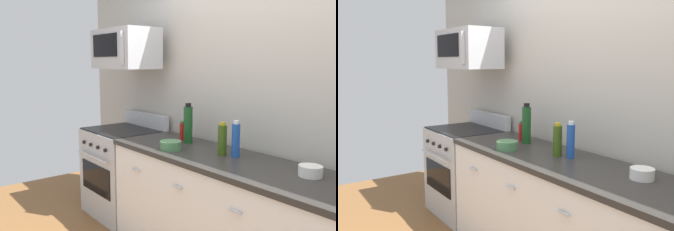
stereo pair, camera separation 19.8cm
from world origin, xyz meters
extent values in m
cube|color=#B7B2A8|center=(0.00, 0.41, 1.35)|extent=(5.47, 0.10, 2.70)
cube|color=white|center=(0.00, 0.00, 0.44)|extent=(2.35, 0.62, 0.88)
cube|color=#2D2B28|center=(0.00, 0.00, 0.90)|extent=(2.38, 0.65, 0.04)
cylinder|color=silver|center=(-0.82, -0.32, 0.72)|extent=(0.10, 0.02, 0.02)
cylinder|color=silver|center=(-0.27, -0.32, 0.72)|extent=(0.10, 0.02, 0.02)
cylinder|color=silver|center=(0.27, -0.32, 0.72)|extent=(0.10, 0.02, 0.02)
cube|color=#B7BABF|center=(-1.56, 0.00, 0.46)|extent=(0.76, 0.64, 0.91)
cube|color=black|center=(-1.56, -0.32, 0.45)|extent=(0.58, 0.01, 0.30)
cylinder|color=#B7BABF|center=(-1.56, -0.35, 0.68)|extent=(0.61, 0.02, 0.02)
cube|color=#B7BABF|center=(-1.56, 0.29, 0.99)|extent=(0.76, 0.06, 0.16)
cube|color=black|center=(-1.56, 0.00, 0.92)|extent=(0.73, 0.61, 0.01)
cylinder|color=black|center=(-1.79, -0.33, 0.79)|extent=(0.04, 0.02, 0.04)
cylinder|color=black|center=(-1.64, -0.33, 0.79)|extent=(0.04, 0.02, 0.04)
cylinder|color=black|center=(-1.49, -0.33, 0.79)|extent=(0.04, 0.02, 0.04)
cylinder|color=black|center=(-1.33, -0.33, 0.79)|extent=(0.04, 0.02, 0.04)
cube|color=#B7BABF|center=(-1.56, 0.05, 1.75)|extent=(0.74, 0.40, 0.40)
cube|color=black|center=(-1.62, -0.15, 1.78)|extent=(0.48, 0.01, 0.22)
cube|color=#B7BABF|center=(-1.26, -0.17, 1.75)|extent=(0.02, 0.04, 0.30)
cylinder|color=#B21914|center=(-0.77, 0.15, 1.00)|extent=(0.05, 0.05, 0.16)
cylinder|color=#19721E|center=(-0.77, 0.15, 1.09)|extent=(0.03, 0.03, 0.02)
cylinder|color=#385114|center=(-0.19, 0.04, 1.03)|extent=(0.07, 0.07, 0.23)
cylinder|color=#B29919|center=(-0.19, 0.04, 1.16)|extent=(0.04, 0.04, 0.02)
cylinder|color=#19471E|center=(-0.66, 0.12, 1.08)|extent=(0.08, 0.08, 0.32)
cylinder|color=black|center=(-0.66, 0.12, 1.25)|extent=(0.05, 0.05, 0.03)
cylinder|color=#1E4CA5|center=(-0.09, 0.08, 1.04)|extent=(0.06, 0.06, 0.25)
cylinder|color=silver|center=(-0.09, 0.08, 1.18)|extent=(0.04, 0.04, 0.02)
cylinder|color=white|center=(0.51, 0.09, 0.95)|extent=(0.14, 0.14, 0.07)
torus|color=white|center=(0.51, 0.09, 0.98)|extent=(0.14, 0.14, 0.01)
cylinder|color=white|center=(0.51, 0.09, 0.93)|extent=(0.08, 0.08, 0.01)
cylinder|color=#477A4C|center=(-0.56, -0.15, 0.95)|extent=(0.17, 0.17, 0.07)
torus|color=#477A4C|center=(-0.56, -0.15, 0.99)|extent=(0.17, 0.17, 0.01)
cylinder|color=#477A4C|center=(-0.56, -0.15, 0.93)|extent=(0.10, 0.10, 0.01)
camera|label=1|loc=(1.66, -1.93, 1.62)|focal=38.79mm
camera|label=2|loc=(1.78, -1.77, 1.62)|focal=38.79mm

